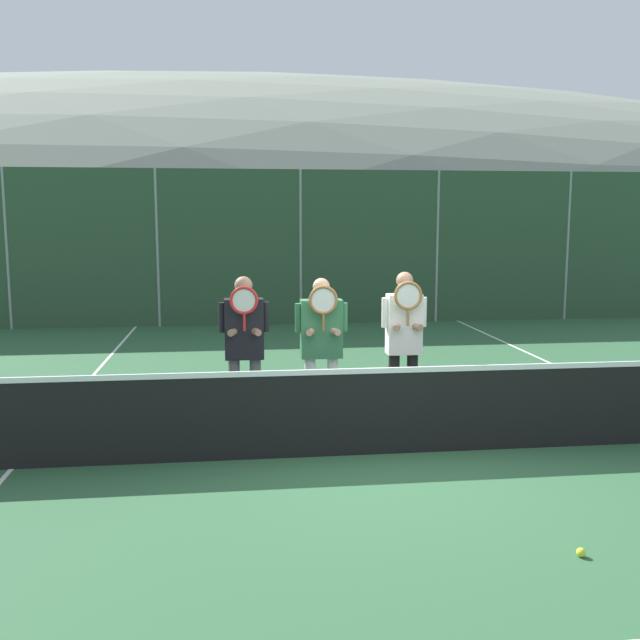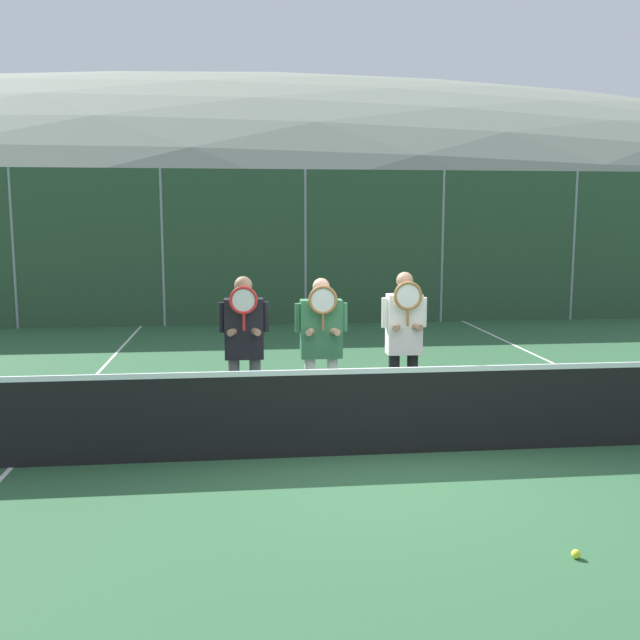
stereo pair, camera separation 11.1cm
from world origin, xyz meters
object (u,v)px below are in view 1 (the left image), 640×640
Objects in this scene: car_left_of_center at (234,274)px; tennis_ball_on_court at (581,552)px; car_far_left at (48,277)px; car_center at (411,274)px; car_right_of_center at (586,273)px; player_leftmost at (244,341)px; player_center_right at (404,338)px; player_center_left at (321,340)px.

tennis_ball_on_court is (2.47, -15.46, -0.87)m from car_left_of_center.
car_far_left is 4.94m from car_left_of_center.
car_center reaches higher than car_right_of_center.
player_leftmost reaches higher than car_right_of_center.
car_far_left is 1.07× the size of car_left_of_center.
player_leftmost is at bearing 125.12° from tennis_ball_on_court.
car_right_of_center is (10.19, 11.70, -0.22)m from player_leftmost.
player_center_right reaches higher than player_leftmost.
player_center_right is at bearing -125.40° from car_right_of_center.
car_center is 70.56× the size of tennis_ball_on_court.
car_left_of_center is at bearing 90.38° from player_leftmost.
car_center reaches higher than tennis_ball_on_court.
tennis_ball_on_court is at bearing -63.83° from car_far_left.
car_right_of_center is at bearing 0.20° from car_far_left.
player_center_right is (1.86, -0.02, 0.01)m from player_leftmost.
player_leftmost is 12.07m from car_left_of_center.
player_leftmost reaches higher than car_center.
player_center_right is 14.38m from car_right_of_center.
player_center_left reaches higher than tennis_ball_on_court.
car_left_of_center is (-1.94, 12.08, -0.17)m from player_center_right.
player_center_left reaches higher than car_center.
car_far_left is 66.64× the size of tennis_ball_on_court.
player_center_right is at bearing 98.85° from tennis_ball_on_court.
player_center_left is at bearing 113.56° from tennis_ball_on_court.
tennis_ball_on_court is at bearing -99.64° from car_center.
car_far_left reaches higher than car_left_of_center.
car_far_left is (-5.01, 11.65, -0.16)m from player_leftmost.
player_center_right is at bearing -80.88° from car_left_of_center.
player_center_left is 0.97m from player_center_right.
car_left_of_center is 5.06m from car_center.
car_far_left is at bearing -179.80° from car_right_of_center.
player_center_left is 0.39× the size of car_right_of_center.
car_right_of_center is at bearing 48.95° from player_leftmost.
player_center_left is at bearing 176.96° from player_center_right.
car_center is at bearing -2.20° from car_left_of_center.
car_far_left is (-5.90, 11.62, -0.15)m from player_center_left.
car_left_of_center reaches higher than car_center.
player_leftmost is 12.68m from car_far_left.
car_center is at bearing 178.16° from car_right_of_center.
player_center_right is at bearing -59.52° from car_far_left.
car_right_of_center is 66.62× the size of tennis_ball_on_court.
player_leftmost is 15.52m from car_right_of_center.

